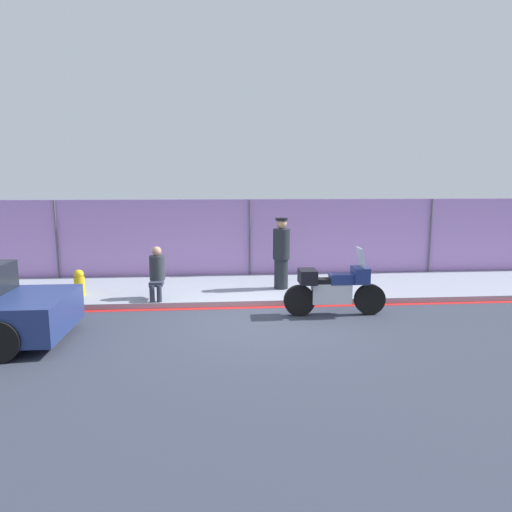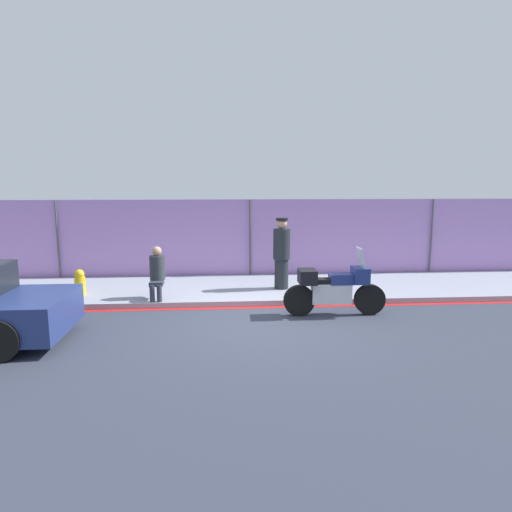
{
  "view_description": "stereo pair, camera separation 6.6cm",
  "coord_description": "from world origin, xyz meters",
  "px_view_note": "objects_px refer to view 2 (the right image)",
  "views": [
    {
      "loc": [
        -0.9,
        -8.93,
        2.85
      ],
      "look_at": [
        -0.06,
        1.32,
        1.17
      ],
      "focal_mm": 32.0,
      "sensor_mm": 36.0,
      "label": 1
    },
    {
      "loc": [
        -0.83,
        -8.93,
        2.85
      ],
      "look_at": [
        -0.06,
        1.32,
        1.17
      ],
      "focal_mm": 32.0,
      "sensor_mm": 36.0,
      "label": 2
    }
  ],
  "objects_px": {
    "motorcycle": "(334,288)",
    "officer_standing": "(282,253)",
    "person_seated_on_curb": "(157,270)",
    "fire_hydrant": "(80,283)"
  },
  "relations": [
    {
      "from": "officer_standing",
      "to": "person_seated_on_curb",
      "type": "xyz_separation_m",
      "value": [
        -3.04,
        -0.78,
        -0.25
      ]
    },
    {
      "from": "motorcycle",
      "to": "person_seated_on_curb",
      "type": "relative_size",
      "value": 1.79
    },
    {
      "from": "motorcycle",
      "to": "fire_hydrant",
      "type": "distance_m",
      "value": 6.08
    },
    {
      "from": "motorcycle",
      "to": "officer_standing",
      "type": "xyz_separation_m",
      "value": [
        -0.87,
        2.03,
        0.46
      ]
    },
    {
      "from": "motorcycle",
      "to": "officer_standing",
      "type": "distance_m",
      "value": 2.25
    },
    {
      "from": "motorcycle",
      "to": "person_seated_on_curb",
      "type": "distance_m",
      "value": 4.11
    },
    {
      "from": "officer_standing",
      "to": "person_seated_on_curb",
      "type": "distance_m",
      "value": 3.15
    },
    {
      "from": "motorcycle",
      "to": "person_seated_on_curb",
      "type": "bearing_deg",
      "value": 163.25
    },
    {
      "from": "person_seated_on_curb",
      "to": "fire_hydrant",
      "type": "relative_size",
      "value": 1.95
    },
    {
      "from": "person_seated_on_curb",
      "to": "motorcycle",
      "type": "bearing_deg",
      "value": -17.7
    }
  ]
}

